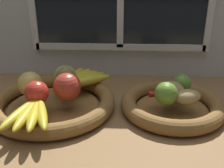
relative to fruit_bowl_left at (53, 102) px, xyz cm
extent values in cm
cube|color=olive|center=(19.54, -0.05, -3.54)|extent=(140.00, 90.00, 3.00)
cube|color=silver|center=(19.54, 29.95, 25.46)|extent=(140.00, 3.00, 55.00)
cube|color=white|center=(19.54, 27.45, 9.96)|extent=(64.00, 1.20, 2.40)
cylinder|color=brown|center=(0.00, 0.00, -1.54)|extent=(27.06, 27.06, 1.00)
torus|color=brown|center=(0.00, 0.00, 0.18)|extent=(37.43, 37.43, 4.43)
cylinder|color=brown|center=(35.54, 0.00, -1.54)|extent=(21.27, 21.27, 1.00)
torus|color=brown|center=(35.54, 0.00, 0.18)|extent=(30.37, 30.37, 4.43)
sphere|color=#B73828|center=(5.10, -2.33, 6.37)|extent=(7.95, 7.95, 7.95)
sphere|color=#99B74C|center=(2.87, 6.10, 5.98)|extent=(7.17, 7.17, 7.17)
sphere|color=#DBB756|center=(-6.32, 0.27, 6.02)|extent=(7.24, 7.24, 7.24)
sphere|color=red|center=(-2.78, -5.20, 5.68)|extent=(6.57, 6.57, 6.57)
ellipsoid|color=olive|center=(3.40, 4.09, 6.21)|extent=(7.56, 7.34, 7.63)
ellipsoid|color=gold|center=(-4.56, -13.15, 3.75)|extent=(6.78, 17.07, 2.70)
ellipsoid|color=gold|center=(-2.87, -13.40, 3.75)|extent=(3.48, 17.03, 2.70)
ellipsoid|color=gold|center=(-1.15, -13.31, 3.75)|extent=(5.30, 17.14, 2.70)
ellipsoid|color=gold|center=(0.50, -12.87, 3.75)|extent=(8.48, 16.79, 2.70)
sphere|color=brown|center=(-2.47, -4.95, 3.75)|extent=(2.43, 2.43, 2.43)
ellipsoid|color=gold|center=(9.93, 8.43, 3.78)|extent=(14.77, 10.92, 2.77)
ellipsoid|color=gold|center=(8.92, 9.69, 3.78)|extent=(13.18, 13.09, 2.77)
ellipsoid|color=gold|center=(7.66, 10.71, 3.78)|extent=(11.04, 14.71, 2.77)
ellipsoid|color=gold|center=(6.23, 11.47, 3.78)|extent=(8.43, 15.71, 2.77)
ellipsoid|color=gold|center=(4.67, 11.91, 3.78)|extent=(5.47, 16.05, 2.77)
sphere|color=brown|center=(3.30, 4.12, 3.78)|extent=(2.49, 2.49, 2.49)
ellipsoid|color=tan|center=(38.92, -3.37, 4.43)|extent=(8.78, 6.99, 4.06)
ellipsoid|color=#A38451|center=(35.54, 0.00, 4.87)|extent=(8.51, 9.11, 4.94)
sphere|color=olive|center=(32.82, -4.09, 5.62)|extent=(6.44, 6.44, 6.44)
sphere|color=olive|center=(38.72, 4.09, 5.22)|extent=(5.65, 5.65, 5.65)
cone|color=red|center=(33.76, 0.38, 3.36)|extent=(10.41, 2.16, 1.93)
camera|label=1|loc=(20.96, -70.97, 36.90)|focal=42.83mm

